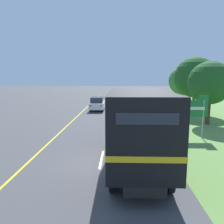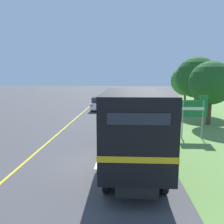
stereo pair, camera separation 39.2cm
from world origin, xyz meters
The scene contains 14 objects.
ground_plane centered at (0.00, 0.00, 0.00)m, with size 200.00×200.00×0.00m, color #444447.
edge_line_yellow centered at (-3.70, 13.01, 0.00)m, with size 0.12×56.89×0.01m, color yellow.
centre_dash_near centered at (0.00, 0.53, 0.00)m, with size 0.12×2.60×0.01m, color white.
centre_dash_mid_a centered at (0.00, 7.13, 0.00)m, with size 0.12×2.60×0.01m, color white.
centre_dash_mid_b centered at (0.00, 13.73, 0.00)m, with size 0.12×2.60×0.01m, color white.
centre_dash_far centered at (0.00, 20.33, 0.00)m, with size 0.12×2.60×0.01m, color white.
centre_dash_farthest centered at (0.00, 26.93, 0.00)m, with size 0.12×2.60×0.01m, color white.
horse_trailer_truck centered at (1.74, -0.31, 2.05)m, with size 2.52×8.19×3.70m.
lead_car_white centered at (-1.89, 17.76, 0.90)m, with size 1.80×4.09×1.75m.
highway_sign centered at (6.22, 4.92, 2.00)m, with size 1.97×0.09×3.05m.
roadside_tree_near centered at (9.09, 9.58, 3.77)m, with size 3.87×3.87×5.72m.
roadside_tree_mid centered at (9.72, 15.46, 4.29)m, with size 4.70×4.70×6.64m.
roadside_tree_far centered at (10.75, 23.39, 3.78)m, with size 4.43×4.43×6.00m.
delineator_post centered at (4.02, 1.07, 0.51)m, with size 0.08×0.08×0.95m.
Camera 1 is at (0.89, -10.45, 4.27)m, focal length 35.00 mm.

